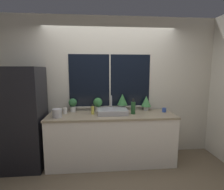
# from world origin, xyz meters

# --- Properties ---
(ground_plane) EXTENTS (14.00, 14.00, 0.00)m
(ground_plane) POSITION_xyz_m (0.00, 0.00, 0.00)
(ground_plane) COLOR brown
(wall_back) EXTENTS (8.00, 0.09, 2.70)m
(wall_back) POSITION_xyz_m (0.00, 0.71, 1.35)
(wall_back) COLOR beige
(wall_back) RESTS_ON ground_plane
(wall_left) EXTENTS (0.06, 7.00, 2.70)m
(wall_left) POSITION_xyz_m (-2.09, 1.50, 1.35)
(wall_left) COLOR beige
(wall_left) RESTS_ON ground_plane
(wall_right) EXTENTS (0.06, 7.00, 2.70)m
(wall_right) POSITION_xyz_m (2.09, 1.50, 1.35)
(wall_right) COLOR beige
(wall_right) RESTS_ON ground_plane
(counter) EXTENTS (2.26, 0.67, 0.91)m
(counter) POSITION_xyz_m (0.00, 0.32, 0.45)
(counter) COLOR white
(counter) RESTS_ON ground_plane
(refrigerator) EXTENTS (0.63, 0.65, 1.75)m
(refrigerator) POSITION_xyz_m (-1.50, 0.30, 0.87)
(refrigerator) COLOR black
(refrigerator) RESTS_ON ground_plane
(sink) EXTENTS (0.53, 0.43, 0.30)m
(sink) POSITION_xyz_m (0.02, 0.35, 0.95)
(sink) COLOR #ADADB2
(sink) RESTS_ON counter
(potted_plant_far_left) EXTENTS (0.15, 0.15, 0.26)m
(potted_plant_far_left) POSITION_xyz_m (-0.71, 0.57, 1.06)
(potted_plant_far_left) COLOR white
(potted_plant_far_left) RESTS_ON counter
(potted_plant_center_left) EXTENTS (0.17, 0.17, 0.26)m
(potted_plant_center_left) POSITION_xyz_m (-0.24, 0.57, 1.07)
(potted_plant_center_left) COLOR white
(potted_plant_center_left) RESTS_ON counter
(potted_plant_center_right) EXTENTS (0.20, 0.20, 0.33)m
(potted_plant_center_right) POSITION_xyz_m (0.23, 0.57, 1.11)
(potted_plant_center_right) COLOR white
(potted_plant_center_right) RESTS_ON counter
(potted_plant_far_right) EXTENTS (0.19, 0.19, 0.29)m
(potted_plant_far_right) POSITION_xyz_m (0.70, 0.57, 1.08)
(potted_plant_far_right) COLOR white
(potted_plant_far_right) RESTS_ON counter
(soap_bottle) EXTENTS (0.06, 0.06, 0.19)m
(soap_bottle) POSITION_xyz_m (-0.34, 0.36, 0.99)
(soap_bottle) COLOR #DBD14C
(soap_bottle) RESTS_ON counter
(bottle_tall) EXTENTS (0.08, 0.08, 0.28)m
(bottle_tall) POSITION_xyz_m (0.39, 0.32, 1.02)
(bottle_tall) COLOR #235128
(bottle_tall) RESTS_ON counter
(mug_white) EXTENTS (0.07, 0.07, 0.10)m
(mug_white) POSITION_xyz_m (-0.84, 0.45, 0.96)
(mug_white) COLOR white
(mug_white) RESTS_ON counter
(mug_blue) EXTENTS (0.08, 0.08, 0.08)m
(mug_blue) POSITION_xyz_m (1.01, 0.40, 0.95)
(mug_blue) COLOR #3351AD
(mug_blue) RESTS_ON counter
(kettle) EXTENTS (0.16, 0.16, 0.16)m
(kettle) POSITION_xyz_m (-0.92, 0.19, 0.99)
(kettle) COLOR #B2B2B7
(kettle) RESTS_ON counter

